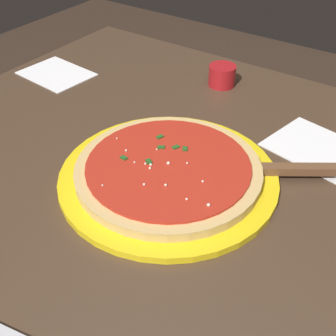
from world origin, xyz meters
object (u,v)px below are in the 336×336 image
(serving_plate, at_px, (168,175))
(cup_small_sauce, at_px, (222,75))
(pizza, at_px, (168,167))
(pizza_server, at_px, (272,170))
(napkin_folded_right, at_px, (56,74))
(napkin_loose_left, at_px, (317,148))

(serving_plate, relative_size, cup_small_sauce, 5.96)
(pizza, relative_size, pizza_server, 1.44)
(pizza_server, distance_m, cup_small_sauce, 0.33)
(serving_plate, height_order, cup_small_sauce, cup_small_sauce)
(pizza_server, height_order, cup_small_sauce, cup_small_sauce)
(pizza_server, xyz_separation_m, napkin_folded_right, (-0.56, 0.07, -0.02))
(pizza_server, bearing_deg, cup_small_sauce, 133.03)
(serving_plate, relative_size, napkin_loose_left, 2.20)
(cup_small_sauce, bearing_deg, napkin_folded_right, -153.45)
(pizza_server, xyz_separation_m, cup_small_sauce, (-0.23, 0.24, 0.01))
(serving_plate, bearing_deg, cup_small_sauce, 104.68)
(pizza, height_order, cup_small_sauce, cup_small_sauce)
(serving_plate, distance_m, pizza_server, 0.17)
(pizza, bearing_deg, cup_small_sauce, 104.68)
(napkin_folded_right, bearing_deg, pizza, -21.23)
(napkin_loose_left, bearing_deg, pizza, -128.07)
(serving_plate, distance_m, napkin_loose_left, 0.28)
(napkin_loose_left, bearing_deg, cup_small_sauce, 155.62)
(napkin_folded_right, bearing_deg, cup_small_sauce, 26.55)
(serving_plate, bearing_deg, napkin_loose_left, 51.93)
(pizza, distance_m, napkin_loose_left, 0.28)
(cup_small_sauce, height_order, napkin_loose_left, cup_small_sauce)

